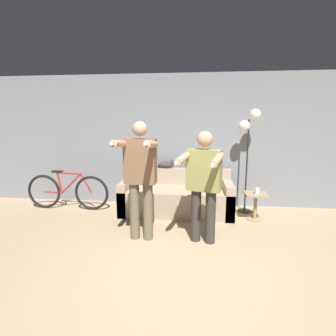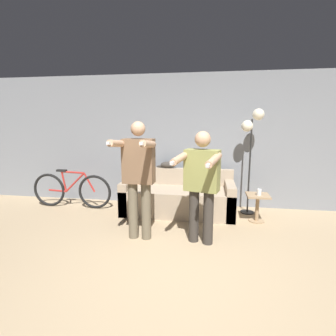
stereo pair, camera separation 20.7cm
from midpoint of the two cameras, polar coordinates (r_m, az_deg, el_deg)
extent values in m
plane|color=tan|center=(2.94, 4.05, -24.67)|extent=(16.00, 16.00, 0.00)
cube|color=gray|center=(5.25, 6.99, 5.85)|extent=(10.00, 0.05, 2.60)
cube|color=tan|center=(4.89, 3.42, -7.15)|extent=(2.03, 0.86, 0.46)
cube|color=tan|center=(5.14, 3.87, -1.82)|extent=(2.03, 0.14, 0.32)
cube|color=tan|center=(5.05, -7.22, -5.85)|extent=(0.16, 0.86, 0.60)
cube|color=tan|center=(4.88, 14.48, -6.67)|extent=(0.16, 0.86, 0.60)
cylinder|color=#6B604C|center=(3.85, -6.05, -9.15)|extent=(0.14, 0.14, 0.83)
cylinder|color=#6B604C|center=(3.80, -3.21, -9.37)|extent=(0.14, 0.14, 0.83)
cube|color=brown|center=(3.65, -4.80, 1.51)|extent=(0.44, 0.23, 0.62)
sphere|color=tan|center=(3.61, -4.90, 8.52)|extent=(0.20, 0.20, 0.20)
cylinder|color=tan|center=(3.45, -9.28, 5.27)|extent=(0.10, 0.51, 0.14)
cube|color=white|center=(3.21, -10.81, 5.33)|extent=(0.04, 0.12, 0.05)
cylinder|color=tan|center=(3.33, -2.60, 5.23)|extent=(0.10, 0.51, 0.14)
cube|color=white|center=(3.09, -3.67, 5.30)|extent=(0.04, 0.12, 0.05)
cylinder|color=#38332D|center=(3.76, 7.26, -10.27)|extent=(0.14, 0.14, 0.75)
cylinder|color=#38332D|center=(3.71, 10.36, -10.63)|extent=(0.14, 0.14, 0.75)
cube|color=#8C8E4C|center=(3.56, 9.08, -0.52)|extent=(0.50, 0.33, 0.56)
sphere|color=tan|center=(3.51, 9.27, 6.21)|extent=(0.21, 0.21, 0.21)
cylinder|color=tan|center=(3.36, 4.49, 2.19)|extent=(0.21, 0.51, 0.14)
cube|color=white|center=(3.13, 2.99, 1.17)|extent=(0.07, 0.13, 0.05)
cylinder|color=tan|center=(3.25, 11.78, 1.74)|extent=(0.21, 0.51, 0.14)
cube|color=white|center=(3.01, 10.78, 0.65)|extent=(0.07, 0.13, 0.05)
ellipsoid|color=#3D3833|center=(5.13, 1.21, 0.70)|extent=(0.30, 0.14, 0.13)
sphere|color=#3D3833|center=(5.11, 2.64, 1.16)|extent=(0.10, 0.10, 0.10)
ellipsoid|color=#3D3833|center=(5.18, -0.50, 0.35)|extent=(0.17, 0.04, 0.04)
cone|color=#3D3833|center=(5.09, 2.44, 1.54)|extent=(0.03, 0.03, 0.03)
cone|color=#3D3833|center=(5.12, 2.48, 1.60)|extent=(0.03, 0.03, 0.03)
cylinder|color=black|center=(5.21, 17.95, -9.12)|extent=(0.25, 0.25, 0.02)
cylinder|color=black|center=(5.00, 18.47, 0.14)|extent=(0.03, 0.03, 1.72)
sphere|color=white|center=(4.96, 20.24, 10.90)|extent=(0.20, 0.20, 0.20)
sphere|color=white|center=(4.92, 18.02, 8.70)|extent=(0.20, 0.20, 0.20)
cylinder|color=#A38460|center=(4.84, 19.88, -10.75)|extent=(0.26, 0.26, 0.02)
cylinder|color=#A38460|center=(4.77, 20.03, -8.36)|extent=(0.06, 0.06, 0.44)
cube|color=#A38460|center=(4.70, 20.20, -5.63)|extent=(0.37, 0.37, 0.03)
cylinder|color=white|center=(4.65, 20.44, -4.95)|extent=(0.07, 0.07, 0.11)
torus|color=black|center=(5.27, -14.59, -5.06)|extent=(0.67, 0.05, 0.67)
torus|color=black|center=(5.72, -23.51, -4.40)|extent=(0.67, 0.05, 0.67)
cylinder|color=#B72D28|center=(5.40, -18.56, -2.99)|extent=(0.42, 0.04, 0.41)
cylinder|color=#B72D28|center=(5.51, -20.72, -2.78)|extent=(0.10, 0.04, 0.41)
cylinder|color=#B72D28|center=(5.38, -18.99, -0.90)|extent=(0.47, 0.04, 0.05)
cylinder|color=#B72D28|center=(5.63, -21.92, -4.61)|extent=(0.37, 0.04, 0.05)
cylinder|color=#B72D28|center=(5.27, -15.67, -3.07)|extent=(0.23, 0.04, 0.38)
cube|color=black|center=(5.48, -21.16, -0.52)|extent=(0.20, 0.07, 0.04)
camera|label=1|loc=(0.10, -88.58, 0.25)|focal=28.00mm
camera|label=2|loc=(0.10, 91.42, -0.25)|focal=28.00mm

